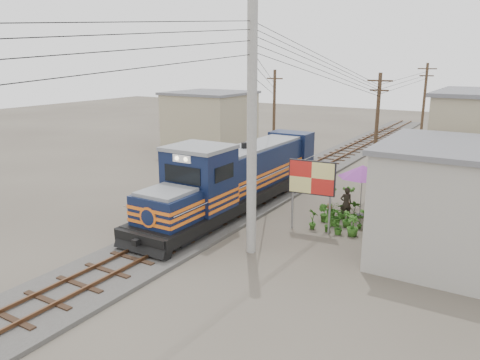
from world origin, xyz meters
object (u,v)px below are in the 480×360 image
Objects in this scene: locomotive at (239,178)px; billboard at (312,180)px; market_umbrella at (363,171)px; vendor at (346,203)px.

locomotive is 4.86m from billboard.
market_umbrella is 1.80m from vendor.
locomotive reaches higher than market_umbrella.
billboard is 2.06× the size of vendor.
market_umbrella is (6.02, 2.04, 0.69)m from locomotive.
billboard is 3.52m from market_umbrella.
market_umbrella is at bearing 18.68° from locomotive.
locomotive reaches higher than billboard.
billboard is at bearing -113.07° from market_umbrella.
market_umbrella is at bearing -161.50° from vendor.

